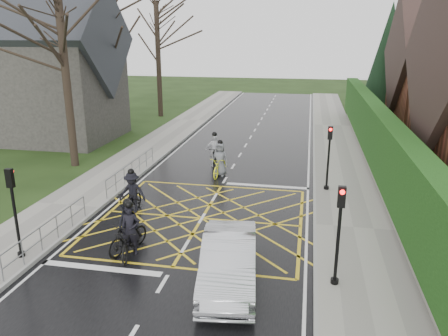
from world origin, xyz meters
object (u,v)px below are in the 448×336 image
(cyclist_mid, at_px, (132,197))
(car, at_px, (229,261))
(cyclist_rear, at_px, (130,238))
(cyclist_back, at_px, (128,232))
(cyclist_front, at_px, (214,154))
(cyclist_lead, at_px, (220,163))

(cyclist_mid, relative_size, car, 0.44)
(cyclist_mid, bearing_deg, car, -43.23)
(cyclist_rear, height_order, cyclist_back, cyclist_rear)
(cyclist_front, height_order, car, cyclist_front)
(cyclist_rear, distance_m, cyclist_mid, 3.70)
(cyclist_back, relative_size, car, 0.43)
(cyclist_mid, relative_size, cyclist_front, 0.98)
(cyclist_mid, height_order, car, cyclist_mid)
(cyclist_rear, xyz_separation_m, cyclist_back, (-0.17, 0.25, 0.09))
(cyclist_mid, xyz_separation_m, cyclist_lead, (2.61, 5.67, -0.03))
(car, bearing_deg, cyclist_lead, 95.35)
(cyclist_mid, xyz_separation_m, cyclist_front, (1.95, 7.35, 0.02))
(cyclist_rear, relative_size, cyclist_mid, 1.04)
(cyclist_rear, bearing_deg, cyclist_front, 77.49)
(car, bearing_deg, cyclist_mid, 129.69)
(cyclist_rear, relative_size, cyclist_lead, 1.01)
(cyclist_front, bearing_deg, cyclist_mid, -113.97)
(cyclist_lead, bearing_deg, cyclist_rear, -92.53)
(cyclist_rear, distance_m, cyclist_lead, 9.21)
(cyclist_rear, bearing_deg, car, -26.73)
(cyclist_front, bearing_deg, cyclist_rear, -102.32)
(cyclist_rear, distance_m, cyclist_front, 10.82)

